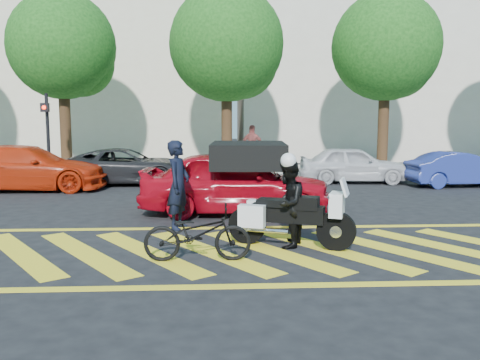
{
  "coord_description": "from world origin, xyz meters",
  "views": [
    {
      "loc": [
        -0.51,
        -8.85,
        2.41
      ],
      "look_at": [
        0.03,
        1.87,
        1.05
      ],
      "focal_mm": 38.0,
      "sensor_mm": 36.0,
      "label": 1
    }
  ],
  "objects_px": {
    "parked_mid_left": "(125,166)",
    "parked_mid_right": "(353,164)",
    "bicycle": "(197,233)",
    "police_motorcycle": "(289,216)",
    "parked_right": "(460,169)",
    "officer_moto": "(288,204)",
    "officer_bike": "(178,185)",
    "parked_left": "(27,168)",
    "red_convertible": "(235,182)"
  },
  "relations": [
    {
      "from": "parked_mid_left",
      "to": "parked_mid_right",
      "type": "distance_m",
      "value": 8.17
    },
    {
      "from": "bicycle",
      "to": "police_motorcycle",
      "type": "relative_size",
      "value": 0.78
    },
    {
      "from": "parked_right",
      "to": "officer_moto",
      "type": "bearing_deg",
      "value": 133.47
    },
    {
      "from": "officer_bike",
      "to": "parked_mid_right",
      "type": "xyz_separation_m",
      "value": [
        5.78,
        7.27,
        -0.29
      ]
    },
    {
      "from": "parked_mid_left",
      "to": "police_motorcycle",
      "type": "bearing_deg",
      "value": -153.43
    },
    {
      "from": "officer_bike",
      "to": "parked_right",
      "type": "height_order",
      "value": "officer_bike"
    },
    {
      "from": "officer_moto",
      "to": "parked_mid_right",
      "type": "height_order",
      "value": "officer_moto"
    },
    {
      "from": "parked_mid_right",
      "to": "officer_moto",
      "type": "bearing_deg",
      "value": 163.0
    },
    {
      "from": "parked_mid_left",
      "to": "officer_bike",
      "type": "bearing_deg",
      "value": -162.14
    },
    {
      "from": "police_motorcycle",
      "to": "parked_mid_left",
      "type": "xyz_separation_m",
      "value": [
        -4.52,
        8.92,
        0.06
      ]
    },
    {
      "from": "parked_mid_left",
      "to": "parked_left",
      "type": "bearing_deg",
      "value": 114.4
    },
    {
      "from": "police_motorcycle",
      "to": "officer_moto",
      "type": "xyz_separation_m",
      "value": [
        -0.02,
        -0.01,
        0.23
      ]
    },
    {
      "from": "red_convertible",
      "to": "officer_bike",
      "type": "bearing_deg",
      "value": 144.42
    },
    {
      "from": "parked_mid_right",
      "to": "parked_left",
      "type": "bearing_deg",
      "value": 102.24
    },
    {
      "from": "parked_left",
      "to": "parked_mid_left",
      "type": "bearing_deg",
      "value": -66.51
    },
    {
      "from": "officer_moto",
      "to": "officer_bike",
      "type": "bearing_deg",
      "value": -107.41
    },
    {
      "from": "red_convertible",
      "to": "police_motorcycle",
      "type": "bearing_deg",
      "value": -161.62
    },
    {
      "from": "parked_left",
      "to": "parked_right",
      "type": "xyz_separation_m",
      "value": [
        14.5,
        0.17,
        -0.14
      ]
    },
    {
      "from": "police_motorcycle",
      "to": "parked_right",
      "type": "height_order",
      "value": "parked_right"
    },
    {
      "from": "officer_bike",
      "to": "officer_moto",
      "type": "relative_size",
      "value": 1.18
    },
    {
      "from": "officer_bike",
      "to": "parked_mid_left",
      "type": "bearing_deg",
      "value": 36.46
    },
    {
      "from": "parked_mid_right",
      "to": "parked_right",
      "type": "bearing_deg",
      "value": -103.81
    },
    {
      "from": "bicycle",
      "to": "police_motorcycle",
      "type": "distance_m",
      "value": 1.86
    },
    {
      "from": "officer_bike",
      "to": "police_motorcycle",
      "type": "xyz_separation_m",
      "value": [
        2.13,
        -1.65,
        -0.38
      ]
    },
    {
      "from": "bicycle",
      "to": "officer_moto",
      "type": "height_order",
      "value": "officer_moto"
    },
    {
      "from": "parked_left",
      "to": "officer_moto",
      "type": "bearing_deg",
      "value": -136.77
    },
    {
      "from": "officer_bike",
      "to": "red_convertible",
      "type": "relative_size",
      "value": 0.41
    },
    {
      "from": "police_motorcycle",
      "to": "parked_mid_right",
      "type": "relative_size",
      "value": 0.59
    },
    {
      "from": "bicycle",
      "to": "police_motorcycle",
      "type": "bearing_deg",
      "value": -62.49
    },
    {
      "from": "parked_right",
      "to": "red_convertible",
      "type": "bearing_deg",
      "value": 115.58
    },
    {
      "from": "police_motorcycle",
      "to": "parked_left",
      "type": "height_order",
      "value": "parked_left"
    },
    {
      "from": "parked_mid_left",
      "to": "bicycle",
      "type": "bearing_deg",
      "value": -163.94
    },
    {
      "from": "police_motorcycle",
      "to": "parked_mid_right",
      "type": "height_order",
      "value": "parked_mid_right"
    },
    {
      "from": "red_convertible",
      "to": "parked_left",
      "type": "xyz_separation_m",
      "value": [
        -6.6,
        4.35,
        -0.06
      ]
    },
    {
      "from": "red_convertible",
      "to": "officer_moto",
      "type": "bearing_deg",
      "value": -161.98
    },
    {
      "from": "bicycle",
      "to": "parked_mid_left",
      "type": "bearing_deg",
      "value": 16.55
    },
    {
      "from": "officer_moto",
      "to": "parked_mid_left",
      "type": "distance_m",
      "value": 10.0
    },
    {
      "from": "police_motorcycle",
      "to": "parked_mid_left",
      "type": "relative_size",
      "value": 0.5
    },
    {
      "from": "officer_moto",
      "to": "parked_right",
      "type": "bearing_deg",
      "value": 158.39
    },
    {
      "from": "red_convertible",
      "to": "parked_right",
      "type": "bearing_deg",
      "value": -56.69
    },
    {
      "from": "officer_bike",
      "to": "red_convertible",
      "type": "xyz_separation_m",
      "value": [
        1.28,
        1.57,
        -0.16
      ]
    },
    {
      "from": "parked_left",
      "to": "parked_right",
      "type": "height_order",
      "value": "parked_left"
    },
    {
      "from": "parked_left",
      "to": "parked_mid_left",
      "type": "height_order",
      "value": "parked_left"
    },
    {
      "from": "officer_bike",
      "to": "parked_mid_left",
      "type": "xyz_separation_m",
      "value": [
        -2.38,
        7.27,
        -0.31
      ]
    },
    {
      "from": "red_convertible",
      "to": "parked_mid_right",
      "type": "xyz_separation_m",
      "value": [
        4.5,
        5.7,
        -0.13
      ]
    },
    {
      "from": "parked_mid_left",
      "to": "parked_mid_right",
      "type": "xyz_separation_m",
      "value": [
        8.17,
        0.0,
        0.03
      ]
    },
    {
      "from": "officer_bike",
      "to": "police_motorcycle",
      "type": "relative_size",
      "value": 0.83
    },
    {
      "from": "officer_moto",
      "to": "red_convertible",
      "type": "bearing_deg",
      "value": -144.78
    },
    {
      "from": "bicycle",
      "to": "red_convertible",
      "type": "bearing_deg",
      "value": -10.86
    },
    {
      "from": "parked_right",
      "to": "parked_mid_right",
      "type": "bearing_deg",
      "value": 66.68
    }
  ]
}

